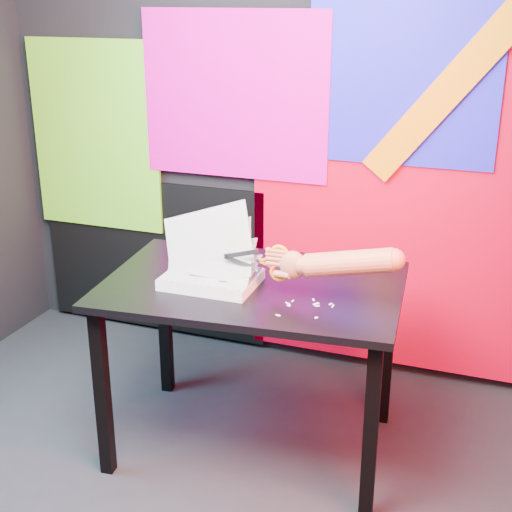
% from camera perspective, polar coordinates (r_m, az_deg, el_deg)
% --- Properties ---
extents(room, '(3.01, 3.01, 2.71)m').
position_cam_1_polar(room, '(2.12, -10.14, 7.22)').
color(room, black).
rests_on(room, ground).
extents(backdrop, '(2.88, 0.05, 2.08)m').
position_cam_1_polar(backdrop, '(3.50, 3.14, 6.08)').
color(backdrop, red).
rests_on(backdrop, ground).
extents(work_table, '(1.22, 0.87, 0.75)m').
position_cam_1_polar(work_table, '(2.84, -0.24, -3.88)').
color(work_table, black).
rests_on(work_table, ground).
extents(printout_stack, '(0.42, 0.27, 0.34)m').
position_cam_1_polar(printout_stack, '(2.78, -3.60, -1.65)').
color(printout_stack, silver).
rests_on(printout_stack, work_table).
extents(scissors, '(0.26, 0.02, 0.15)m').
position_cam_1_polar(scissors, '(2.64, 1.49, -0.53)').
color(scissors, silver).
rests_on(scissors, printout_stack).
extents(hand_forearm, '(0.50, 0.09, 0.16)m').
position_cam_1_polar(hand_forearm, '(2.57, 6.69, -0.55)').
color(hand_forearm, '#B65941').
rests_on(hand_forearm, work_table).
extents(paper_clippings, '(0.18, 0.19, 0.00)m').
position_cam_1_polar(paper_clippings, '(2.60, 4.15, -4.02)').
color(paper_clippings, silver).
rests_on(paper_clippings, work_table).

